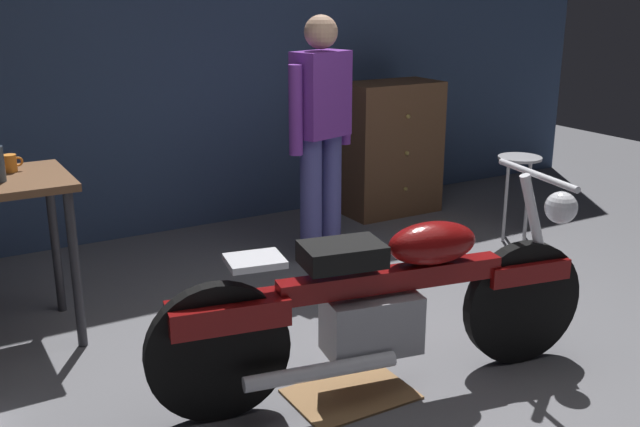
% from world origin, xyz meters
% --- Properties ---
extents(ground_plane, '(12.00, 12.00, 0.00)m').
position_xyz_m(ground_plane, '(0.00, 0.00, 0.00)').
color(ground_plane, slate).
extents(back_wall, '(8.00, 0.12, 3.10)m').
position_xyz_m(back_wall, '(0.00, 2.80, 1.55)').
color(back_wall, '#384C70').
rests_on(back_wall, ground_plane).
extents(motorcycle, '(2.17, 0.71, 1.00)m').
position_xyz_m(motorcycle, '(-0.14, -0.07, 0.45)').
color(motorcycle, black).
rests_on(motorcycle, ground_plane).
extents(person_standing, '(0.55, 0.32, 1.67)m').
position_xyz_m(person_standing, '(0.48, 1.59, 0.93)').
color(person_standing, '#4D4E96').
rests_on(person_standing, ground_plane).
extents(shop_stool, '(0.32, 0.32, 0.64)m').
position_xyz_m(shop_stool, '(1.97, 1.23, 0.50)').
color(shop_stool, '#B2B2B7').
rests_on(shop_stool, ground_plane).
extents(wooden_dresser, '(0.80, 0.47, 1.10)m').
position_xyz_m(wooden_dresser, '(1.56, 2.30, 0.55)').
color(wooden_dresser, brown).
rests_on(wooden_dresser, ground_plane).
extents(drip_tray, '(0.56, 0.40, 0.01)m').
position_xyz_m(drip_tray, '(-0.32, -0.06, 0.01)').
color(drip_tray, olive).
rests_on(drip_tray, ground_plane).
extents(mug_orange_travel, '(0.11, 0.07, 0.09)m').
position_xyz_m(mug_orange_travel, '(-1.49, 1.47, 0.95)').
color(mug_orange_travel, orange).
rests_on(mug_orange_travel, workbench).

